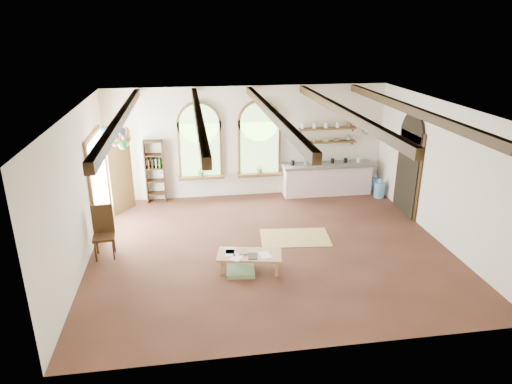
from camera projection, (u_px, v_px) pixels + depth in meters
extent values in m
plane|color=brown|center=(270.00, 248.00, 10.45)|extent=(8.00, 8.00, 0.00)
cube|color=brown|center=(200.00, 150.00, 12.93)|extent=(1.24, 0.08, 1.64)
cylinder|color=brown|center=(199.00, 124.00, 12.67)|extent=(1.24, 0.08, 1.24)
cube|color=#94BF72|center=(200.00, 150.00, 12.89)|extent=(1.10, 0.04, 1.50)
cube|color=brown|center=(202.00, 177.00, 13.12)|extent=(1.30, 0.28, 0.08)
cube|color=brown|center=(259.00, 147.00, 13.17)|extent=(1.24, 0.08, 1.64)
cylinder|color=brown|center=(259.00, 122.00, 12.91)|extent=(1.24, 0.08, 1.24)
cube|color=#94BF72|center=(260.00, 148.00, 13.13)|extent=(1.10, 0.04, 1.50)
cube|color=brown|center=(260.00, 174.00, 13.36)|extent=(1.30, 0.28, 0.08)
cube|color=brown|center=(99.00, 183.00, 11.16)|extent=(0.10, 1.90, 2.50)
cube|color=black|center=(407.00, 174.00, 12.02)|extent=(0.10, 1.30, 2.40)
cube|color=silver|center=(327.00, 180.00, 13.59)|extent=(2.60, 0.55, 0.86)
cube|color=slate|center=(328.00, 165.00, 13.43)|extent=(2.68, 0.62, 0.08)
cube|color=brown|center=(327.00, 142.00, 13.36)|extent=(1.70, 0.24, 0.04)
cube|color=brown|center=(328.00, 129.00, 13.22)|extent=(1.70, 0.24, 0.04)
cylinder|color=black|center=(368.00, 128.00, 13.48)|extent=(0.32, 0.04, 0.32)
cube|color=#3D2913|center=(146.00, 172.00, 12.79)|extent=(0.03, 0.32, 1.80)
cube|color=#3D2913|center=(164.00, 171.00, 12.86)|extent=(0.03, 0.32, 1.80)
cube|color=tan|center=(250.00, 255.00, 9.39)|extent=(1.41, 0.85, 0.05)
cube|color=tan|center=(221.00, 267.00, 9.28)|extent=(0.06, 0.06, 0.33)
cube|color=tan|center=(277.00, 269.00, 9.23)|extent=(0.06, 0.06, 0.33)
cube|color=tan|center=(224.00, 257.00, 9.68)|extent=(0.06, 0.06, 0.33)
cube|color=tan|center=(277.00, 258.00, 9.63)|extent=(0.06, 0.06, 0.33)
cube|color=#3D2913|center=(104.00, 237.00, 9.89)|extent=(0.49, 0.49, 0.05)
cube|color=#3D2913|center=(103.00, 219.00, 9.96)|extent=(0.46, 0.08, 0.67)
cube|color=tan|center=(295.00, 238.00, 10.92)|extent=(1.72, 1.16, 0.02)
cube|color=gray|center=(241.00, 270.00, 9.41)|extent=(0.62, 0.62, 0.10)
cylinder|color=#5F95CB|center=(379.00, 190.00, 13.37)|extent=(0.30, 0.30, 0.45)
sphere|color=#5F95CB|center=(380.00, 181.00, 13.28)|extent=(0.16, 0.16, 0.16)
cylinder|color=#5F95CB|center=(374.00, 185.00, 13.89)|extent=(0.27, 0.27, 0.40)
sphere|color=#5F95CB|center=(375.00, 177.00, 13.80)|extent=(0.14, 0.14, 0.14)
cylinder|color=white|center=(114.00, 119.00, 10.44)|extent=(0.01, 0.01, 0.85)
sphere|color=green|center=(124.00, 144.00, 10.67)|extent=(0.22, 0.22, 0.22)
sphere|color=#DA7A48|center=(127.00, 138.00, 10.73)|extent=(0.22, 0.22, 0.22)
sphere|color=gold|center=(126.00, 132.00, 10.82)|extent=(0.22, 0.22, 0.22)
sphere|color=white|center=(118.00, 128.00, 10.68)|extent=(0.22, 0.22, 0.22)
sphere|color=red|center=(115.00, 142.00, 10.85)|extent=(0.22, 0.22, 0.22)
sphere|color=#70A747|center=(108.00, 137.00, 10.78)|extent=(0.22, 0.22, 0.22)
sphere|color=#CA5F67|center=(109.00, 134.00, 10.59)|extent=(0.22, 0.22, 0.22)
sphere|color=#35B0E5|center=(105.00, 130.00, 10.45)|extent=(0.22, 0.22, 0.22)
sphere|color=#C32B43|center=(105.00, 147.00, 10.44)|extent=(0.22, 0.22, 0.22)
sphere|color=#5BCF49|center=(113.00, 141.00, 10.46)|extent=(0.22, 0.22, 0.22)
sphere|color=#D59E9D|center=(115.00, 137.00, 10.35)|extent=(0.22, 0.22, 0.22)
sphere|color=#4D50B4|center=(121.00, 131.00, 10.31)|extent=(0.22, 0.22, 0.22)
sphere|color=green|center=(123.00, 145.00, 10.60)|extent=(0.22, 0.22, 0.22)
imported|color=olive|center=(239.00, 252.00, 9.44)|extent=(0.20, 0.27, 0.02)
cube|color=black|center=(253.00, 256.00, 9.28)|extent=(0.22, 0.29, 0.01)
imported|color=#598C4C|center=(201.00, 171.00, 13.03)|extent=(0.27, 0.23, 0.30)
imported|color=#598C4C|center=(260.00, 168.00, 13.27)|extent=(0.27, 0.23, 0.30)
imported|color=white|center=(302.00, 141.00, 13.23)|extent=(0.12, 0.10, 0.10)
imported|color=beige|center=(314.00, 140.00, 13.28)|extent=(0.10, 0.10, 0.09)
imported|color=beige|center=(325.00, 140.00, 13.34)|extent=(0.22, 0.22, 0.05)
imported|color=#8C664C|center=(337.00, 140.00, 13.39)|extent=(0.20, 0.20, 0.06)
imported|color=slate|center=(348.00, 137.00, 13.42)|extent=(0.18, 0.18, 0.19)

